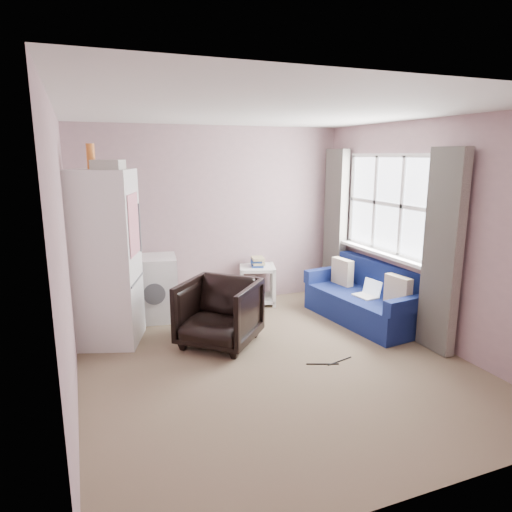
{
  "coord_description": "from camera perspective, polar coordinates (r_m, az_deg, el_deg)",
  "views": [
    {
      "loc": [
        -1.77,
        -4.03,
        2.11
      ],
      "look_at": [
        0.05,
        0.6,
        1.0
      ],
      "focal_mm": 32.0,
      "sensor_mm": 36.0,
      "label": 1
    }
  ],
  "objects": [
    {
      "name": "armchair",
      "position": [
        5.16,
        -4.63,
        -6.7
      ],
      "size": [
        1.09,
        1.09,
        0.82
      ],
      "primitive_type": "imported",
      "rotation": [
        0.0,
        0.0,
        -0.74
      ],
      "color": "black",
      "rests_on": "ground"
    },
    {
      "name": "side_table",
      "position": [
        6.59,
        0.16,
        -3.2
      ],
      "size": [
        0.63,
        0.63,
        0.68
      ],
      "rotation": [
        0.0,
        0.0,
        -0.32
      ],
      "color": "white",
      "rests_on": "ground"
    },
    {
      "name": "sofa",
      "position": [
        6.1,
        13.76,
        -5.34
      ],
      "size": [
        0.95,
        1.75,
        0.75
      ],
      "rotation": [
        0.0,
        0.0,
        0.12
      ],
      "color": "navy",
      "rests_on": "ground"
    },
    {
      "name": "floor_cables",
      "position": [
        4.91,
        9.39,
        -12.99
      ],
      "size": [
        0.52,
        0.13,
        0.01
      ],
      "rotation": [
        0.0,
        0.0,
        -0.02
      ],
      "color": "black",
      "rests_on": "ground"
    },
    {
      "name": "window_dressing",
      "position": [
        6.01,
        15.25,
        2.5
      ],
      "size": [
        0.17,
        2.62,
        2.18
      ],
      "color": "white",
      "rests_on": "ground"
    },
    {
      "name": "fridge",
      "position": [
        5.34,
        -18.32,
        -0.16
      ],
      "size": [
        0.85,
        0.85,
        2.23
      ],
      "rotation": [
        0.0,
        0.0,
        -0.33
      ],
      "color": "white",
      "rests_on": "ground"
    },
    {
      "name": "room",
      "position": [
        4.5,
        2.41,
        1.59
      ],
      "size": [
        3.84,
        4.24,
        2.54
      ],
      "color": "#7F6B53",
      "rests_on": "ground"
    },
    {
      "name": "washing_machine",
      "position": [
        6.09,
        -12.62,
        -3.75
      ],
      "size": [
        0.66,
        0.66,
        0.83
      ],
      "rotation": [
        0.0,
        0.0,
        -0.15
      ],
      "color": "white",
      "rests_on": "ground"
    }
  ]
}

